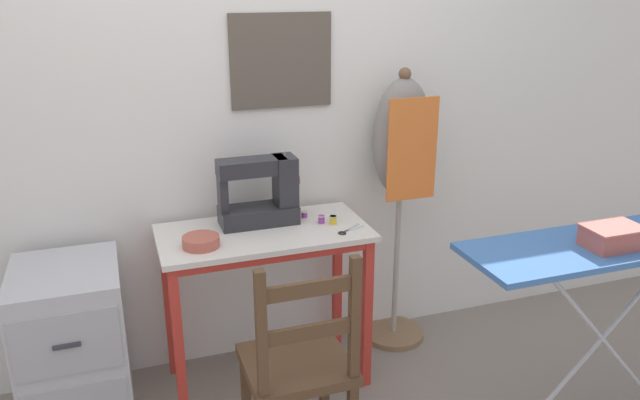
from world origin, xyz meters
The scene contains 13 objects.
wall_back centered at (0.00, 0.53, 1.28)m, with size 10.00×0.07×2.55m.
sewing_table centered at (0.00, 0.22, 0.64)m, with size 0.92×0.47×0.76m.
sewing_machine centered at (0.02, 0.32, 0.91)m, with size 0.36×0.16×0.33m.
fabric_bowl centered at (-0.29, 0.15, 0.79)m, with size 0.15×0.15×0.04m.
scissors centered at (0.34, 0.10, 0.77)m, with size 0.14×0.10×0.01m.
thread_spool_near_machine centered at (0.22, 0.32, 0.78)m, with size 0.03×0.03×0.03m.
thread_spool_mid_table centered at (0.27, 0.23, 0.78)m, with size 0.04×0.04×0.04m.
thread_spool_far_edge centered at (0.31, 0.20, 0.78)m, with size 0.04×0.04×0.04m.
wooden_chair centered at (-0.01, -0.32, 0.42)m, with size 0.40×0.38×0.91m.
filing_cabinet centered at (-0.83, 0.21, 0.36)m, with size 0.42×0.49×0.72m.
dress_form centered at (0.73, 0.37, 1.00)m, with size 0.32×0.32×1.42m.
ironing_board centered at (1.22, -0.53, 0.82)m, with size 1.27×0.37×0.87m.
storage_box centered at (1.14, -0.58, 0.90)m, with size 0.22×0.15×0.08m.
Camera 1 is at (-0.59, -2.25, 1.81)m, focal length 35.00 mm.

